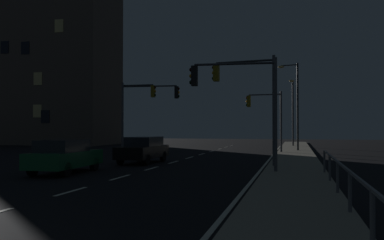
{
  "coord_description": "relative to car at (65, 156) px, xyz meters",
  "views": [
    {
      "loc": [
        7.27,
        -3.54,
        2.14
      ],
      "look_at": [
        0.43,
        23.98,
        2.64
      ],
      "focal_mm": 39.03,
      "sensor_mm": 36.0,
      "label": 1
    }
  ],
  "objects": [
    {
      "name": "traffic_light_far_center",
      "position": [
        8.03,
        17.41,
        2.77
      ],
      "size": [
        2.98,
        0.48,
        4.96
      ],
      "color": "#4C4C51",
      "rests_on": "sidewalk_right"
    },
    {
      "name": "traffic_light_mid_right",
      "position": [
        -2.0,
        13.99,
        3.18
      ],
      "size": [
        2.96,
        0.34,
        5.78
      ],
      "color": "#38383D",
      "rests_on": "ground"
    },
    {
      "name": "car_oncoming",
      "position": [
        1.52,
        6.26,
        0.0
      ],
      "size": [
        1.94,
        4.45,
        1.57
      ],
      "color": "black",
      "rests_on": "ground"
    },
    {
      "name": "street_lamp_median",
      "position": [
        10.39,
        20.31,
        3.88
      ],
      "size": [
        1.79,
        0.56,
        7.66
      ],
      "color": "#2D3033",
      "rests_on": "sidewalk_right"
    },
    {
      "name": "ground_plane",
      "position": [
        3.18,
        3.62,
        -0.82
      ],
      "size": [
        112.0,
        112.0,
        0.0
      ],
      "primitive_type": "plane",
      "color": "black",
      "rests_on": "ground"
    },
    {
      "name": "traffic_light_overhead_east",
      "position": [
        7.8,
        1.84,
        3.0
      ],
      "size": [
        4.09,
        0.51,
        5.21
      ],
      "color": "#4C4C51",
      "rests_on": "sidewalk_right"
    },
    {
      "name": "traffic_light_far_left",
      "position": [
        7.96,
        4.86,
        3.35
      ],
      "size": [
        3.46,
        0.67,
        5.78
      ],
      "color": "#4C4C51",
      "rests_on": "sidewalk_right"
    },
    {
      "name": "street_lamp_far_end",
      "position": [
        10.16,
        29.15,
        3.63
      ],
      "size": [
        0.56,
        1.71,
        7.19
      ],
      "color": "#38383D",
      "rests_on": "sidewalk_right"
    },
    {
      "name": "lane_edge_line",
      "position": [
        8.75,
        8.62,
        -0.82
      ],
      "size": [
        0.14,
        53.0,
        0.01
      ],
      "color": "silver",
      "rests_on": "ground"
    },
    {
      "name": "lane_markings_center",
      "position": [
        3.18,
        7.12,
        -0.82
      ],
      "size": [
        0.14,
        50.0,
        0.01
      ],
      "color": "silver",
      "rests_on": "ground"
    },
    {
      "name": "car",
      "position": [
        0.0,
        0.0,
        0.0
      ],
      "size": [
        1.99,
        4.47,
        1.57
      ],
      "color": "#14592D",
      "rests_on": "ground"
    },
    {
      "name": "barrier_fence",
      "position": [
        11.69,
        -6.94,
        0.05
      ],
      "size": [
        0.09,
        17.97,
        0.98
      ],
      "color": "#59595E",
      "rests_on": "sidewalk_right"
    },
    {
      "name": "sidewalk_right",
      "position": [
        10.42,
        3.62,
        -0.75
      ],
      "size": [
        2.84,
        77.0,
        0.14
      ],
      "primitive_type": "cube",
      "color": "#9E937F",
      "rests_on": "ground"
    },
    {
      "name": "building_distant",
      "position": [
        -22.35,
        29.73,
        9.64
      ],
      "size": [
        21.15,
        8.52,
        20.92
      ],
      "color": "brown",
      "rests_on": "ground"
    },
    {
      "name": "traffic_light_far_right",
      "position": [
        -1.04,
        13.88,
        3.21
      ],
      "size": [
        4.78,
        0.54,
        5.67
      ],
      "color": "#4C4C51",
      "rests_on": "ground"
    }
  ]
}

